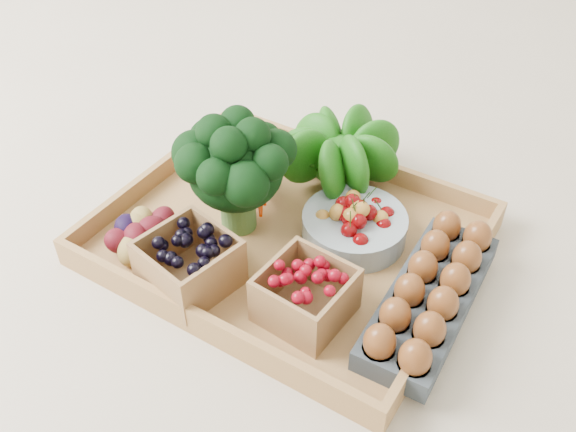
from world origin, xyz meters
The scene contains 10 objects.
ground centered at (0.00, 0.00, 0.00)m, with size 4.00×4.00×0.00m, color beige.
tray centered at (0.00, 0.00, 0.01)m, with size 0.55×0.45×0.01m, color #B0814A.
carrots centered at (-0.13, 0.11, 0.04)m, with size 0.18×0.13×0.04m, color #ED3000, non-canonical shape.
lettuce centered at (-0.01, 0.17, 0.09)m, with size 0.14×0.14×0.14m, color #104E0C.
broccoli centered at (-0.08, -0.02, 0.09)m, with size 0.19×0.19×0.15m, color black, non-canonical shape.
cherry_bowl centered at (0.09, 0.06, 0.04)m, with size 0.16×0.16×0.04m, color #8C9EA5.
egg_carton centered at (0.25, -0.02, 0.03)m, with size 0.10×0.30×0.03m, color #384047.
potatoes centered at (-0.19, -0.13, 0.05)m, with size 0.12×0.12×0.07m, color #440A13, non-canonical shape.
punnet_blackberry centered at (-0.07, -0.16, 0.06)m, with size 0.12×0.12×0.08m, color black.
punnet_raspberry centered at (0.10, -0.12, 0.05)m, with size 0.11×0.11×0.08m, color maroon.
Camera 1 is at (0.39, -0.63, 0.71)m, focal length 40.00 mm.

